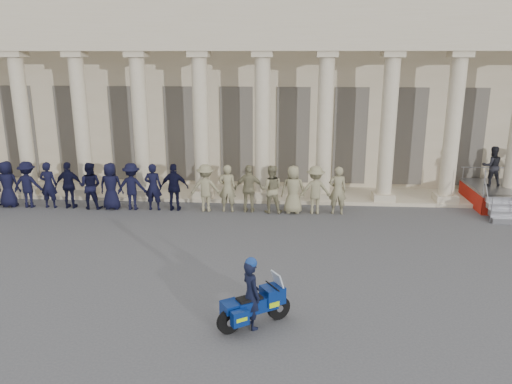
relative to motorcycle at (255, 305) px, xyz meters
name	(u,v)px	position (x,y,z in m)	size (l,w,h in m)	color
ground	(199,279)	(-1.77, 2.37, -0.53)	(90.00, 90.00, 0.00)	#424244
building	(246,85)	(-1.77, 17.11, 3.99)	(40.00, 12.50, 9.00)	#BDAD8D
officer_rank	(100,186)	(-7.01, 8.73, 0.44)	(19.67, 0.73, 1.94)	black
motorcycle	(255,305)	(0.00, 0.00, 0.00)	(1.67, 1.31, 1.23)	black
rider	(251,293)	(-0.09, -0.06, 0.34)	(0.66, 0.72, 1.75)	black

